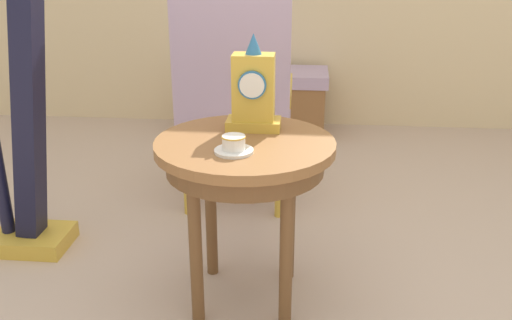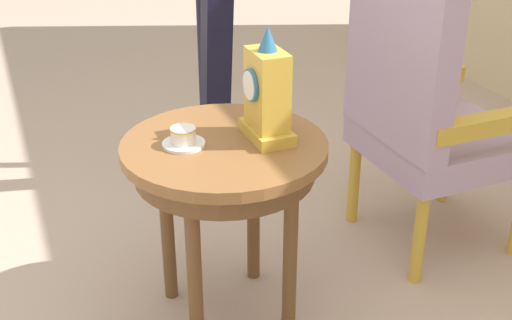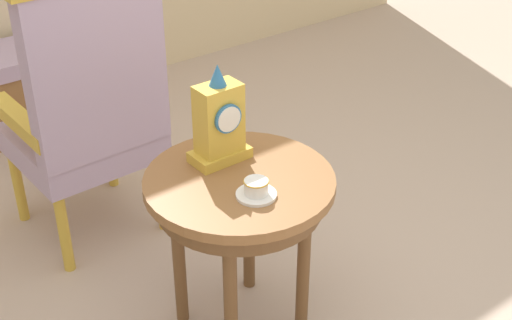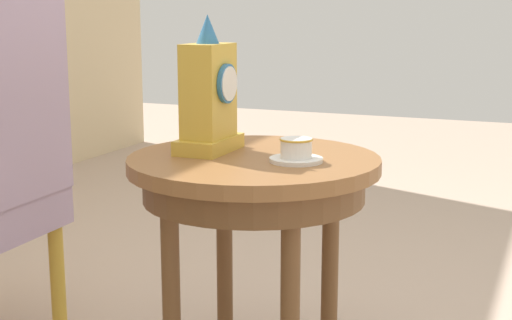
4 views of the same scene
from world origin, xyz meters
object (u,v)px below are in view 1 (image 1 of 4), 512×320
Objects in this scene: side_table at (245,163)px; teacup_left at (234,145)px; window_bench at (259,102)px; armchair at (235,90)px; mantel_clock at (254,92)px; harp at (15,81)px.

teacup_left reaches higher than side_table.
window_bench is at bearing 93.59° from side_table.
armchair is at bearing 97.20° from teacup_left.
teacup_left is 0.27m from mantel_clock.
teacup_left is 0.91m from armchair.
mantel_clock is at bearing -9.19° from harp.
harp is at bearing -147.72° from armchair.
mantel_clock is at bearing -76.90° from armchair.
side_table is 0.25m from mantel_clock.
armchair is at bearing 32.28° from harp.
armchair reaches higher than side_table.
armchair is 1.20m from window_bench.
harp is 1.98× the size of window_bench.
armchair is 0.95m from harp.
side_table is 0.99m from harp.
armchair is (-0.11, 0.90, -0.05)m from teacup_left.
armchair is (-0.14, 0.78, 0.06)m from side_table.
mantel_clock is 0.69m from armchair.
mantel_clock is 1.87m from window_bench.
side_table is 0.67× the size of window_bench.
harp is (-0.91, 0.40, 0.09)m from teacup_left.
window_bench is (-0.12, 1.92, -0.31)m from side_table.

